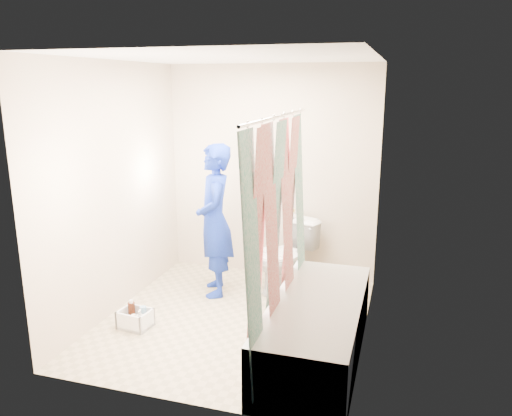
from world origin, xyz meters
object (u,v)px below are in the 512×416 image
(bathtub, at_px, (316,327))
(toilet, at_px, (286,256))
(plumber, at_px, (215,221))
(cleaning_caddy, at_px, (136,320))

(bathtub, bearing_deg, toilet, 113.26)
(toilet, distance_m, plumber, 0.88)
(bathtub, xyz_separation_m, toilet, (-0.56, 1.30, 0.11))
(plumber, height_order, cleaning_caddy, plumber)
(bathtub, relative_size, toilet, 2.34)
(bathtub, bearing_deg, plumber, 141.83)
(bathtub, bearing_deg, cleaning_caddy, 179.07)
(bathtub, distance_m, cleaning_caddy, 1.68)
(toilet, relative_size, plumber, 0.47)
(cleaning_caddy, bearing_deg, plumber, 73.24)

